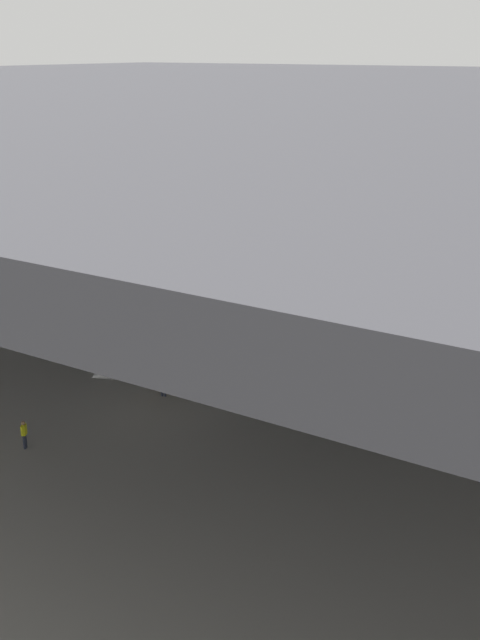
# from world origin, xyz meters

# --- Properties ---
(ground_plane) EXTENTS (110.00, 110.00, 0.00)m
(ground_plane) POSITION_xyz_m (0.00, 0.00, 0.00)
(ground_plane) COLOR gray
(hangar_structure) EXTENTS (121.00, 99.00, 17.67)m
(hangar_structure) POSITION_xyz_m (-0.12, 13.78, 17.02)
(hangar_structure) COLOR #4C4F54
(hangar_structure) RESTS_ON ground_plane
(airplane_main) EXTENTS (36.66, 38.19, 11.92)m
(airplane_main) POSITION_xyz_m (-1.94, 5.63, 3.54)
(airplane_main) COLOR white
(airplane_main) RESTS_ON ground_plane
(boarding_stairs) EXTENTS (4.29, 1.52, 4.75)m
(boarding_stairs) POSITION_xyz_m (-1.30, -4.97, 0.74)
(boarding_stairs) COLOR slate
(boarding_stairs) RESTS_ON ground_plane
(crew_worker_near_nose) EXTENTS (0.36, 0.50, 1.57)m
(crew_worker_near_nose) POSITION_xyz_m (-4.30, -16.52, 0.89)
(crew_worker_near_nose) COLOR #232838
(crew_worker_near_nose) RESTS_ON ground_plane
(crew_worker_by_stairs) EXTENTS (0.52, 0.33, 1.62)m
(crew_worker_by_stairs) POSITION_xyz_m (-2.26, -7.32, 0.92)
(crew_worker_by_stairs) COLOR #232838
(crew_worker_by_stairs) RESTS_ON ground_plane
(baggage_tug) EXTENTS (1.85, 2.47, 0.90)m
(baggage_tug) POSITION_xyz_m (3.66, 16.96, 0.53)
(baggage_tug) COLOR yellow
(baggage_tug) RESTS_ON ground_plane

